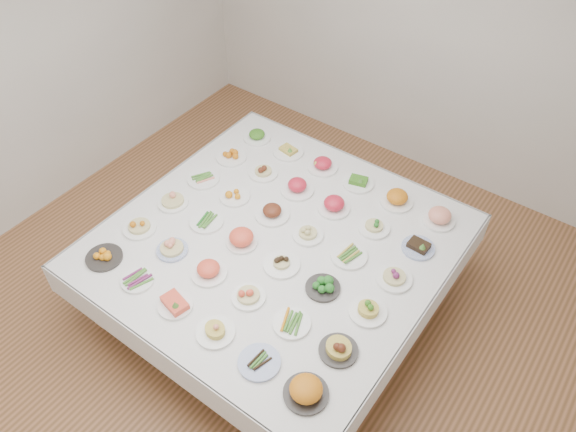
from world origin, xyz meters
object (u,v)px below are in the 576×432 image
Objects in this scene: display_table at (276,245)px; dish_18 at (203,178)px; dish_0 at (103,255)px; dish_35 at (440,215)px.

dish_18 reaches higher than display_table.
dish_0 is at bearing -89.73° from dish_18.
display_table is at bearing 44.78° from dish_0.
dish_0 is (-0.89, -0.88, 0.10)m from display_table.
display_table is at bearing -135.22° from dish_35.
dish_18 is at bearing 90.27° from dish_0.
dish_35 reaches higher than display_table.
dish_35 reaches higher than dish_18.
dish_18 is (-0.90, 0.18, 0.09)m from display_table.
display_table is 0.92m from dish_18.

